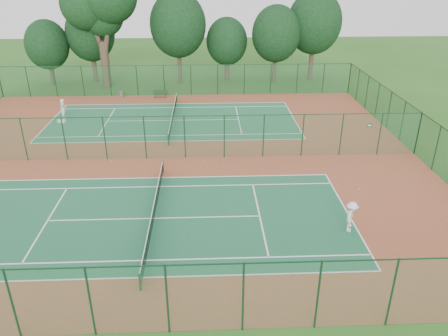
{
  "coord_description": "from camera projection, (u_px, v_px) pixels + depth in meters",
  "views": [
    {
      "loc": [
        3.26,
        -31.71,
        14.12
      ],
      "look_at": [
        4.37,
        -5.4,
        1.6
      ],
      "focal_mm": 35.0,
      "sensor_mm": 36.0,
      "label": 1
    }
  ],
  "objects": [
    {
      "name": "kit_bag",
      "position": [
        62.0,
        121.0,
        42.07
      ],
      "size": [
        0.8,
        0.43,
        0.29
      ],
      "primitive_type": "cube",
      "rotation": [
        0.0,
        0.0,
        -0.19
      ],
      "color": "silver",
      "rests_on": "red_pad"
    },
    {
      "name": "court_far",
      "position": [
        173.0,
        120.0,
        42.66
      ],
      "size": [
        23.77,
        10.97,
        0.01
      ],
      "primitive_type": "cube",
      "color": "#206842",
      "rests_on": "red_pad"
    },
    {
      "name": "big_tree",
      "position": [
        100.0,
        3.0,
        49.88
      ],
      "size": [
        8.96,
        6.56,
        13.76
      ],
      "color": "#3E2C22",
      "rests_on": "ground"
    },
    {
      "name": "red_pad",
      "position": [
        166.0,
        158.0,
        34.55
      ],
      "size": [
        40.0,
        36.0,
        0.01
      ],
      "primitive_type": "cube",
      "color": "brown",
      "rests_on": "ground"
    },
    {
      "name": "court_near",
      "position": [
        155.0,
        218.0,
        26.42
      ],
      "size": [
        23.77,
        10.97,
        0.01
      ],
      "primitive_type": "cube",
      "color": "#1E5F3D",
      "rests_on": "red_pad"
    },
    {
      "name": "evergreen_row",
      "position": [
        185.0,
        82.0,
        56.45
      ],
      "size": [
        39.0,
        5.0,
        12.0
      ],
      "primitive_type": null,
      "color": "black",
      "rests_on": "ground"
    },
    {
      "name": "trash_bin",
      "position": [
        122.0,
        94.0,
        49.49
      ],
      "size": [
        0.57,
        0.57,
        0.81
      ],
      "primitive_type": "cylinder",
      "rotation": [
        0.0,
        0.0,
        -0.35
      ],
      "color": "slate",
      "rests_on": "red_pad"
    },
    {
      "name": "player_near",
      "position": [
        351.0,
        217.0,
        24.81
      ],
      "size": [
        1.1,
        1.38,
        1.87
      ],
      "primitive_type": "imported",
      "rotation": [
        0.0,
        0.0,
        1.18
      ],
      "color": "silver",
      "rests_on": "court_near"
    },
    {
      "name": "fence_south",
      "position": [
        129.0,
        300.0,
        17.55
      ],
      "size": [
        40.0,
        0.09,
        3.5
      ],
      "color": "#1C552D",
      "rests_on": "ground"
    },
    {
      "name": "stray_ball_c",
      "position": [
        112.0,
        161.0,
        33.91
      ],
      "size": [
        0.07,
        0.07,
        0.07
      ],
      "primitive_type": "sphere",
      "color": "#D1EB36",
      "rests_on": "red_pad"
    },
    {
      "name": "fence_east",
      "position": [
        418.0,
        133.0,
        34.55
      ],
      "size": [
        0.09,
        36.0,
        3.5
      ],
      "rotation": [
        0.0,
        0.0,
        1.57
      ],
      "color": "#1A4E30",
      "rests_on": "ground"
    },
    {
      "name": "stray_ball_b",
      "position": [
        286.0,
        158.0,
        34.46
      ],
      "size": [
        0.07,
        0.07,
        0.07
      ],
      "primitive_type": "sphere",
      "color": "#BED531",
      "rests_on": "red_pad"
    },
    {
      "name": "tennis_net_far",
      "position": [
        173.0,
        115.0,
        42.44
      ],
      "size": [
        0.1,
        12.9,
        0.97
      ],
      "color": "#133520",
      "rests_on": "ground"
    },
    {
      "name": "fence_north",
      "position": [
        177.0,
        80.0,
        50.03
      ],
      "size": [
        40.0,
        0.09,
        3.5
      ],
      "color": "#1B532D",
      "rests_on": "ground"
    },
    {
      "name": "stray_ball_a",
      "position": [
        203.0,
        161.0,
        33.9
      ],
      "size": [
        0.07,
        0.07,
        0.07
      ],
      "primitive_type": "sphere",
      "color": "#C4D631",
      "rests_on": "red_pad"
    },
    {
      "name": "bench",
      "position": [
        160.0,
        94.0,
        49.52
      ],
      "size": [
        1.55,
        0.54,
        0.94
      ],
      "rotation": [
        0.0,
        0.0,
        0.07
      ],
      "color": "#113217",
      "rests_on": "red_pad"
    },
    {
      "name": "player_far",
      "position": [
        63.0,
        109.0,
        42.56
      ],
      "size": [
        0.54,
        0.77,
        2.02
      ],
      "primitive_type": "imported",
      "rotation": [
        0.0,
        0.0,
        -1.49
      ],
      "color": "white",
      "rests_on": "court_far"
    },
    {
      "name": "ground",
      "position": [
        166.0,
        158.0,
        34.55
      ],
      "size": [
        120.0,
        120.0,
        0.0
      ],
      "primitive_type": "plane",
      "color": "#2A5A1C",
      "rests_on": "ground"
    },
    {
      "name": "fence_divider",
      "position": [
        165.0,
        137.0,
        33.79
      ],
      "size": [
        40.0,
        0.09,
        3.5
      ],
      "color": "#1C552D",
      "rests_on": "ground"
    },
    {
      "name": "tennis_net_near",
      "position": [
        154.0,
        211.0,
        26.19
      ],
      "size": [
        0.1,
        12.9,
        0.97
      ],
      "color": "#163D21",
      "rests_on": "ground"
    }
  ]
}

